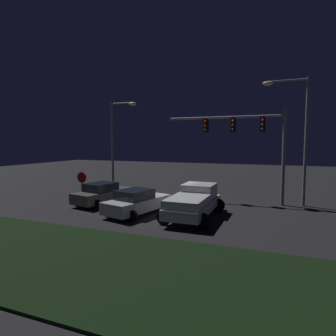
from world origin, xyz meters
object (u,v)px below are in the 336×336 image
object	(u,v)px
pickup_truck	(195,200)
stop_sign	(82,181)
car_sedan_far	(103,194)
car_sedan	(137,202)
traffic_signal_gantry	(247,134)
street_lamp_right	(297,126)
street_lamp_left	(117,135)

from	to	relation	value
pickup_truck	stop_sign	size ratio (longest dim) A/B	2.42
stop_sign	car_sedan_far	bearing A→B (deg)	13.64
car_sedan	traffic_signal_gantry	size ratio (longest dim) A/B	0.57
traffic_signal_gantry	street_lamp_right	size ratio (longest dim) A/B	0.97
car_sedan_far	traffic_signal_gantry	bearing A→B (deg)	-53.99
car_sedan	street_lamp_left	bearing A→B (deg)	52.95
pickup_truck	street_lamp_left	size ratio (longest dim) A/B	0.70
street_lamp_left	street_lamp_right	xyz separation A→B (m)	(14.10, -0.39, 0.50)
car_sedan_far	stop_sign	world-z (taller)	stop_sign
car_sedan_far	street_lamp_right	world-z (taller)	street_lamp_right
car_sedan	street_lamp_right	xyz separation A→B (m)	(8.91, 6.05, 4.66)
street_lamp_right	street_lamp_left	bearing A→B (deg)	178.42
car_sedan_far	street_lamp_left	bearing A→B (deg)	31.15
traffic_signal_gantry	stop_sign	world-z (taller)	traffic_signal_gantry
street_lamp_right	stop_sign	distance (m)	15.19
car_sedan	street_lamp_right	size ratio (longest dim) A/B	0.55
traffic_signal_gantry	car_sedan	bearing A→B (deg)	-134.62
pickup_truck	stop_sign	xyz separation A→B (m)	(-8.43, 0.70, 0.56)
car_sedan_far	stop_sign	distance (m)	1.73
car_sedan	traffic_signal_gantry	bearing A→B (deg)	-30.55
car_sedan	stop_sign	distance (m)	5.24
stop_sign	street_lamp_right	bearing A→B (deg)	18.77
car_sedan	street_lamp_left	world-z (taller)	street_lamp_left
car_sedan	car_sedan_far	xyz separation A→B (m)	(-3.53, 1.67, 0.00)
street_lamp_left	stop_sign	size ratio (longest dim) A/B	3.48
car_sedan	car_sedan_far	distance (m)	3.91
street_lamp_left	car_sedan	bearing A→B (deg)	-51.12
street_lamp_right	car_sedan_far	bearing A→B (deg)	-160.64
traffic_signal_gantry	street_lamp_left	xyz separation A→B (m)	(-10.91, 0.64, 0.00)
stop_sign	traffic_signal_gantry	bearing A→B (deg)	22.68
car_sedan	traffic_signal_gantry	world-z (taller)	traffic_signal_gantry
street_lamp_left	street_lamp_right	distance (m)	14.11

